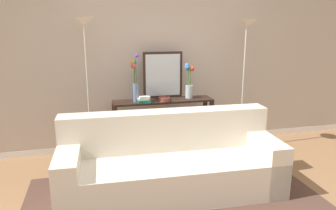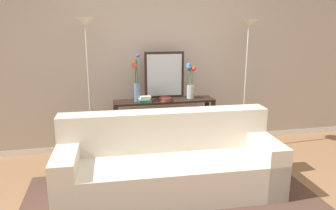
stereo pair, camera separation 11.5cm
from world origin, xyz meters
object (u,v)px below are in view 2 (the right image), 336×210
Objects in this scene: couch at (169,165)px; vase_short_flowers at (190,83)px; vase_tall_flowers at (136,82)px; book_stack at (145,99)px; console_table at (164,117)px; wall_mirror at (164,75)px; fruit_bowl at (165,99)px; book_row_under_console at (140,151)px; floor_lamp_left at (87,51)px; floor_lamp_right at (247,49)px.

couch is 1.43m from vase_short_flowers.
vase_short_flowers is at bearing 3.46° from vase_tall_flowers.
vase_short_flowers reaches higher than book_stack.
vase_short_flowers is 0.71m from book_stack.
vase_short_flowers is 2.68× the size of book_stack.
console_table is 0.42m from book_stack.
book_stack is at bearing -33.07° from vase_tall_flowers.
wall_mirror reaches higher than vase_short_flowers.
fruit_bowl is (0.16, 1.00, 0.52)m from couch.
vase_short_flowers is at bearing 3.54° from console_table.
wall_mirror is (0.20, 1.22, 0.82)m from couch.
vase_tall_flowers is 3.45× the size of book_stack.
vase_tall_flowers reaches higher than fruit_bowl.
book_stack reaches higher than book_row_under_console.
fruit_bowl is (1.02, -0.01, -0.68)m from floor_lamp_left.
couch reaches higher than book_row_under_console.
vase_tall_flowers is at bearing 170.28° from fruit_bowl.
fruit_bowl is 0.87× the size of book_stack.
book_stack is (-0.29, -0.09, 0.29)m from console_table.
fruit_bowl is at bearing -98.71° from wall_mirror.
book_row_under_console is at bearing -178.19° from vase_short_flowers.
vase_tall_flowers reaches higher than book_stack.
wall_mirror is at bearing 19.67° from vase_tall_flowers.
floor_lamp_right is at bearing -0.00° from floor_lamp_left.
book_row_under_console is (0.03, 0.02, -1.03)m from vase_tall_flowers.
wall_mirror reaches higher than fruit_bowl.
vase_short_flowers is 3.07× the size of fruit_bowl.
vase_tall_flowers is 0.27m from book_stack.
floor_lamp_left reaches higher than floor_lamp_right.
book_stack reaches higher than couch.
book_row_under_console is at bearing 166.01° from fruit_bowl.
vase_tall_flowers reaches higher than console_table.
fruit_bowl is 0.39× the size of book_row_under_console.
floor_lamp_right is at bearing -3.90° from console_table.
book_row_under_console is at bearing -180.00° from console_table.
wall_mirror is 1.31× the size of vase_short_flowers.
vase_short_flowers is (0.36, -0.10, -0.11)m from wall_mirror.
vase_short_flowers is 1.23m from book_row_under_console.
fruit_bowl reaches higher than console_table.
wall_mirror is 0.38m from fruit_bowl.
vase_tall_flowers is 1.55× the size of book_row_under_console.
console_table is at bearing 86.64° from fruit_bowl.
console_table is 0.74× the size of floor_lamp_right.
floor_lamp_left is 0.99m from book_stack.
book_stack is 0.45× the size of book_row_under_console.
vase_tall_flowers is at bearing 146.93° from book_stack.
floor_lamp_right reaches higher than couch.
floor_lamp_left reaches higher than fruit_bowl.
floor_lamp_right is 2.88× the size of wall_mirror.
book_row_under_console is (-0.76, -0.02, -0.97)m from vase_short_flowers.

